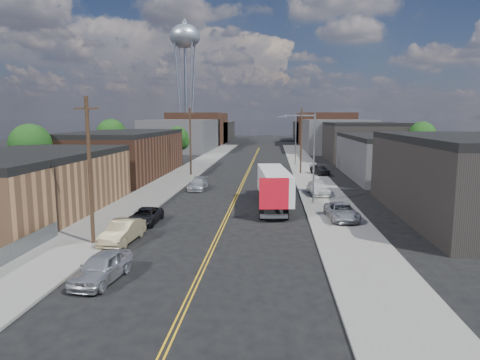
% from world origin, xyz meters
% --- Properties ---
extents(ground, '(260.00, 260.00, 0.00)m').
position_xyz_m(ground, '(0.00, 60.00, 0.00)').
color(ground, black).
rests_on(ground, ground).
extents(centerline, '(0.32, 120.00, 0.01)m').
position_xyz_m(centerline, '(0.00, 45.00, 0.01)').
color(centerline, gold).
rests_on(centerline, ground).
extents(sidewalk_left, '(5.00, 140.00, 0.15)m').
position_xyz_m(sidewalk_left, '(-9.50, 45.00, 0.07)').
color(sidewalk_left, slate).
rests_on(sidewalk_left, ground).
extents(sidewalk_right, '(5.00, 140.00, 0.15)m').
position_xyz_m(sidewalk_right, '(9.50, 45.00, 0.07)').
color(sidewalk_right, slate).
rests_on(sidewalk_right, ground).
extents(warehouse_tan, '(12.00, 22.00, 5.60)m').
position_xyz_m(warehouse_tan, '(-18.00, 18.00, 2.80)').
color(warehouse_tan, '#936743').
rests_on(warehouse_tan, ground).
extents(warehouse_brown, '(12.00, 26.00, 6.60)m').
position_xyz_m(warehouse_brown, '(-18.00, 44.00, 3.30)').
color(warehouse_brown, '#47281C').
rests_on(warehouse_brown, ground).
extents(industrial_right_b, '(14.00, 24.00, 6.10)m').
position_xyz_m(industrial_right_b, '(22.00, 46.00, 3.05)').
color(industrial_right_b, '#323234').
rests_on(industrial_right_b, ground).
extents(industrial_right_c, '(14.00, 22.00, 7.60)m').
position_xyz_m(industrial_right_c, '(22.00, 72.00, 3.80)').
color(industrial_right_c, black).
rests_on(industrial_right_c, ground).
extents(skyline_left_a, '(16.00, 30.00, 8.00)m').
position_xyz_m(skyline_left_a, '(-20.00, 95.00, 4.00)').
color(skyline_left_a, '#323234').
rests_on(skyline_left_a, ground).
extents(skyline_right_a, '(16.00, 30.00, 8.00)m').
position_xyz_m(skyline_right_a, '(20.00, 95.00, 4.00)').
color(skyline_right_a, '#323234').
rests_on(skyline_right_a, ground).
extents(skyline_left_b, '(16.00, 26.00, 10.00)m').
position_xyz_m(skyline_left_b, '(-20.00, 120.00, 5.00)').
color(skyline_left_b, '#47281C').
rests_on(skyline_left_b, ground).
extents(skyline_right_b, '(16.00, 26.00, 10.00)m').
position_xyz_m(skyline_right_b, '(20.00, 120.00, 5.00)').
color(skyline_right_b, '#47281C').
rests_on(skyline_right_b, ground).
extents(skyline_left_c, '(16.00, 40.00, 7.00)m').
position_xyz_m(skyline_left_c, '(-20.00, 140.00, 3.50)').
color(skyline_left_c, black).
rests_on(skyline_left_c, ground).
extents(skyline_right_c, '(16.00, 40.00, 7.00)m').
position_xyz_m(skyline_right_c, '(20.00, 140.00, 3.50)').
color(skyline_right_c, black).
rests_on(skyline_right_c, ground).
extents(water_tower, '(9.00, 9.00, 36.90)m').
position_xyz_m(water_tower, '(-22.00, 110.00, 30.65)').
color(water_tower, gray).
rests_on(water_tower, ground).
extents(streetlight_near, '(3.39, 0.25, 9.00)m').
position_xyz_m(streetlight_near, '(7.60, 25.00, 5.33)').
color(streetlight_near, gray).
rests_on(streetlight_near, ground).
extents(streetlight_far, '(3.39, 0.25, 9.00)m').
position_xyz_m(streetlight_far, '(7.60, 60.00, 5.33)').
color(streetlight_far, gray).
rests_on(streetlight_far, ground).
extents(utility_pole_left_near, '(1.60, 0.26, 10.00)m').
position_xyz_m(utility_pole_left_near, '(-8.20, 10.00, 5.14)').
color(utility_pole_left_near, black).
rests_on(utility_pole_left_near, ground).
extents(utility_pole_left_far, '(1.60, 0.26, 10.00)m').
position_xyz_m(utility_pole_left_far, '(-8.20, 45.00, 5.14)').
color(utility_pole_left_far, black).
rests_on(utility_pole_left_far, ground).
extents(utility_pole_right, '(1.60, 0.26, 10.00)m').
position_xyz_m(utility_pole_right, '(8.20, 48.00, 5.14)').
color(utility_pole_right, black).
rests_on(utility_pole_right, ground).
extents(tree_left_near, '(4.85, 4.76, 7.91)m').
position_xyz_m(tree_left_near, '(-23.94, 30.00, 5.18)').
color(tree_left_near, black).
rests_on(tree_left_near, ground).
extents(tree_left_mid, '(5.10, 5.04, 8.37)m').
position_xyz_m(tree_left_mid, '(-23.94, 55.00, 5.48)').
color(tree_left_mid, black).
rests_on(tree_left_mid, ground).
extents(tree_left_far, '(4.35, 4.20, 6.97)m').
position_xyz_m(tree_left_far, '(-13.94, 62.00, 4.57)').
color(tree_left_far, black).
rests_on(tree_left_far, ground).
extents(tree_right_far, '(4.85, 4.76, 7.91)m').
position_xyz_m(tree_right_far, '(30.06, 60.00, 5.18)').
color(tree_right_far, black).
rests_on(tree_right_far, ground).
extents(semi_truck, '(3.51, 14.44, 3.72)m').
position_xyz_m(semi_truck, '(4.09, 24.28, 2.12)').
color(semi_truck, silver).
rests_on(semi_truck, ground).
extents(car_left_a, '(2.35, 4.72, 1.54)m').
position_xyz_m(car_left_a, '(-5.00, 3.67, 0.77)').
color(car_left_a, '#B7B9BD').
rests_on(car_left_a, ground).
extents(car_left_b, '(2.02, 4.82, 1.55)m').
position_xyz_m(car_left_b, '(-6.40, 10.73, 0.77)').
color(car_left_b, '#988A63').
rests_on(car_left_b, ground).
extents(car_left_c, '(2.16, 4.61, 1.28)m').
position_xyz_m(car_left_c, '(-6.40, 16.00, 0.64)').
color(car_left_c, black).
rests_on(car_left_c, ground).
extents(car_left_d, '(1.99, 4.75, 1.37)m').
position_xyz_m(car_left_d, '(-5.00, 32.79, 0.69)').
color(car_left_d, silver).
rests_on(car_left_d, ground).
extents(car_right_lot_a, '(2.60, 5.12, 1.39)m').
position_xyz_m(car_right_lot_a, '(9.75, 18.04, 0.84)').
color(car_right_lot_a, '#ABADB1').
rests_on(car_right_lot_a, sidewalk_right).
extents(car_right_lot_b, '(2.43, 5.13, 1.45)m').
position_xyz_m(car_right_lot_b, '(8.99, 29.82, 0.87)').
color(car_right_lot_b, silver).
rests_on(car_right_lot_b, sidewalk_right).
extents(car_right_lot_c, '(3.01, 4.82, 1.53)m').
position_xyz_m(car_right_lot_c, '(11.00, 46.83, 0.92)').
color(car_right_lot_c, black).
rests_on(car_right_lot_c, sidewalk_right).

